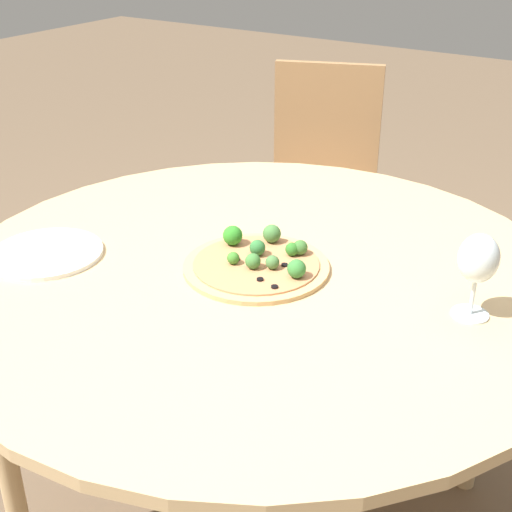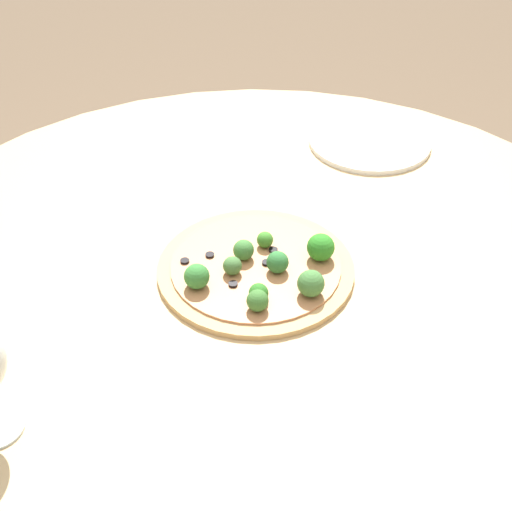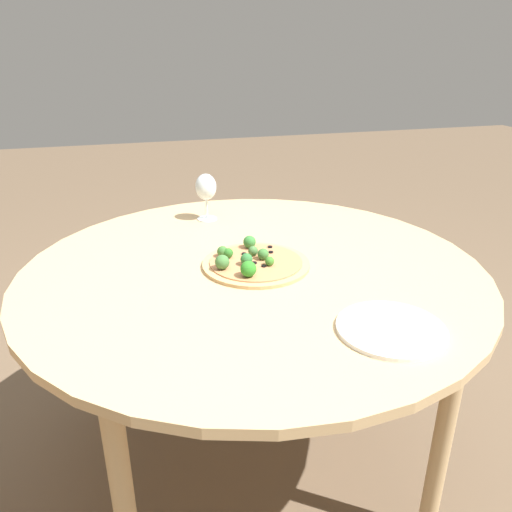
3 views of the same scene
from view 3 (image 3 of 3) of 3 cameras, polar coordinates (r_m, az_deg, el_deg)
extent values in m
plane|color=brown|center=(1.85, -0.28, -22.14)|extent=(12.00, 12.00, 0.00)
cylinder|color=tan|center=(1.43, -0.33, -1.59)|extent=(1.31, 1.31, 0.03)
cylinder|color=tan|center=(2.06, 7.75, -4.90)|extent=(0.05, 0.05, 0.71)
cylinder|color=tan|center=(1.92, -15.45, -7.81)|extent=(0.05, 0.05, 0.71)
cylinder|color=tan|center=(1.49, 20.50, -19.19)|extent=(0.05, 0.05, 0.71)
cylinder|color=tan|center=(1.29, -14.72, -26.40)|extent=(0.05, 0.05, 0.71)
cylinder|color=tan|center=(1.43, 0.00, -0.92)|extent=(0.31, 0.31, 0.01)
cylinder|color=tan|center=(1.42, 0.00, -0.67)|extent=(0.27, 0.27, 0.00)
sphere|color=#2F7035|center=(1.39, -1.09, -0.37)|extent=(0.03, 0.03, 0.03)
sphere|color=#3C7E2A|center=(1.39, 1.56, -0.58)|extent=(0.03, 0.03, 0.03)
sphere|color=#3B6E2F|center=(1.45, -3.84, 0.52)|extent=(0.03, 0.03, 0.03)
sphere|color=#3D7535|center=(1.43, 0.82, 0.22)|extent=(0.03, 0.03, 0.03)
sphere|color=#2E7025|center=(1.44, -3.20, 0.34)|extent=(0.03, 0.03, 0.03)
sphere|color=#44723A|center=(1.45, -0.33, 0.59)|extent=(0.03, 0.03, 0.03)
sphere|color=#357934|center=(1.51, -0.74, 1.63)|extent=(0.04, 0.04, 0.04)
sphere|color=#2D8224|center=(1.32, -0.87, -1.48)|extent=(0.04, 0.04, 0.04)
sphere|color=#417538|center=(1.37, -3.88, -0.69)|extent=(0.04, 0.04, 0.04)
cylinder|color=black|center=(1.48, 1.70, 0.45)|extent=(0.01, 0.01, 0.00)
cylinder|color=black|center=(1.39, 0.90, -1.14)|extent=(0.01, 0.01, 0.00)
cylinder|color=black|center=(1.52, 1.61, 1.06)|extent=(0.01, 0.01, 0.00)
cylinder|color=black|center=(1.41, -0.05, -0.76)|extent=(0.01, 0.01, 0.00)
cylinder|color=black|center=(1.47, -1.39, 0.26)|extent=(0.01, 0.01, 0.00)
cylinder|color=silver|center=(1.81, -5.61, 4.27)|extent=(0.07, 0.07, 0.00)
cylinder|color=silver|center=(1.80, -5.65, 5.37)|extent=(0.01, 0.01, 0.07)
ellipsoid|color=silver|center=(1.78, -5.76, 7.87)|extent=(0.07, 0.07, 0.09)
cylinder|color=white|center=(1.16, 15.16, -8.05)|extent=(0.24, 0.24, 0.01)
camera|label=1|loc=(2.45, 23.14, 24.39)|focal=50.00mm
camera|label=2|loc=(1.79, -29.73, 24.48)|focal=50.00mm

